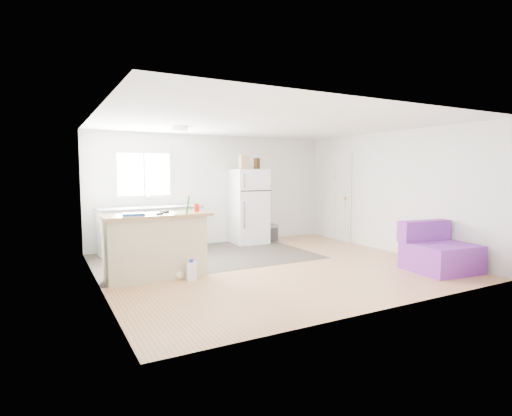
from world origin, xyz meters
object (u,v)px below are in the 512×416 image
(cleaner_jug, at_px, (192,271))
(bottle_left, at_px, (255,164))
(refrigerator, at_px, (249,206))
(kitchen_cabinets, at_px, (151,229))
(blue_tray, at_px, (133,214))
(bottle_right, at_px, (258,164))
(peninsula, at_px, (156,246))
(mop, at_px, (180,263))
(cooler, at_px, (266,233))
(red_cup, at_px, (197,208))
(cardboard_box, at_px, (244,162))
(purple_seat, at_px, (438,253))

(cleaner_jug, distance_m, bottle_left, 3.64)
(cleaner_jug, bearing_deg, refrigerator, 57.75)
(kitchen_cabinets, xyz_separation_m, blue_tray, (-0.76, -2.12, 0.53))
(refrigerator, relative_size, bottle_right, 6.64)
(peninsula, relative_size, blue_tray, 5.34)
(mop, bearing_deg, refrigerator, 25.41)
(cooler, bearing_deg, red_cup, -141.27)
(kitchen_cabinets, distance_m, refrigerator, 2.21)
(bottle_right, bearing_deg, cardboard_box, -173.81)
(blue_tray, distance_m, bottle_left, 3.74)
(mop, xyz_separation_m, bottle_left, (2.42, 2.11, 1.55))
(blue_tray, distance_m, cardboard_box, 3.51)
(cleaner_jug, relative_size, cardboard_box, 1.08)
(purple_seat, height_order, cardboard_box, cardboard_box)
(refrigerator, relative_size, purple_seat, 1.57)
(cleaner_jug, bearing_deg, purple_seat, -9.28)
(cardboard_box, height_order, bottle_right, cardboard_box)
(kitchen_cabinets, relative_size, cardboard_box, 6.93)
(mop, relative_size, cardboard_box, 4.19)
(red_cup, bearing_deg, refrigerator, 45.01)
(cleaner_jug, relative_size, bottle_right, 1.29)
(purple_seat, bearing_deg, kitchen_cabinets, 141.68)
(kitchen_cabinets, distance_m, red_cup, 2.08)
(cleaner_jug, height_order, red_cup, red_cup)
(kitchen_cabinets, height_order, cardboard_box, cardboard_box)
(refrigerator, xyz_separation_m, bottle_right, (0.22, -0.04, 0.95))
(bottle_right, bearing_deg, mop, -139.49)
(peninsula, distance_m, bottle_left, 3.58)
(kitchen_cabinets, xyz_separation_m, mop, (-0.11, -2.24, -0.23))
(red_cup, relative_size, cardboard_box, 0.40)
(cleaner_jug, bearing_deg, mop, 132.21)
(kitchen_cabinets, height_order, blue_tray, kitchen_cabinets)
(kitchen_cabinets, xyz_separation_m, purple_seat, (3.73, -3.75, -0.17))
(mop, relative_size, bottle_right, 5.03)
(peninsula, xyz_separation_m, bottle_right, (2.84, 1.96, 1.29))
(peninsula, xyz_separation_m, cardboard_box, (2.44, 1.91, 1.31))
(peninsula, xyz_separation_m, red_cup, (0.67, 0.06, 0.54))
(bottle_left, bearing_deg, cooler, 19.81)
(blue_tray, relative_size, bottle_right, 1.20)
(refrigerator, relative_size, blue_tray, 5.53)
(peninsula, relative_size, bottle_left, 6.40)
(refrigerator, height_order, bottle_left, bottle_left)
(cooler, xyz_separation_m, mop, (-2.76, -2.24, 0.04))
(refrigerator, bearing_deg, bottle_left, -30.55)
(kitchen_cabinets, xyz_separation_m, bottle_right, (2.41, -0.08, 1.32))
(peninsula, xyz_separation_m, cooler, (3.08, 2.04, -0.30))
(cardboard_box, bearing_deg, bottle_right, 6.19)
(peninsula, bearing_deg, cleaner_jug, -42.33)
(cleaner_jug, xyz_separation_m, cardboard_box, (2.02, 2.29, 1.67))
(refrigerator, height_order, bottle_right, bottle_right)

